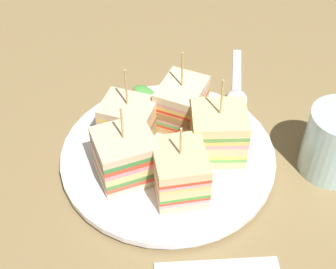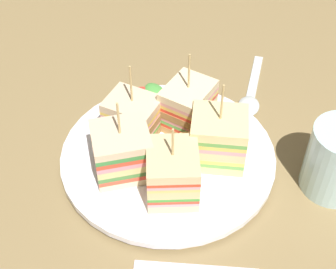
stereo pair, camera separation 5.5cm
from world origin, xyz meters
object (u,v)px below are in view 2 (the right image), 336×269
object	(u,v)px
chip_pile	(178,151)
spoon	(250,100)
plate	(168,156)
sandwich_wedge_3	(169,173)
sandwich_wedge_4	(218,138)
sandwich_wedge_2	(122,152)
sandwich_wedge_0	(188,106)
sandwich_wedge_1	(133,116)

from	to	relation	value
chip_pile	spoon	bearing A→B (deg)	134.56
plate	spoon	bearing A→B (deg)	129.60
sandwich_wedge_3	sandwich_wedge_4	bearing A→B (deg)	-50.00
sandwich_wedge_3	spoon	size ratio (longest dim) A/B	0.68
sandwich_wedge_4	sandwich_wedge_2	bearing A→B (deg)	16.38
sandwich_wedge_2	chip_pile	xyz separation A→B (cm)	(-1.26, 6.25, -1.71)
sandwich_wedge_0	sandwich_wedge_1	xyz separation A→B (cm)	(0.74, -6.55, -0.47)
sandwich_wedge_3	spoon	bearing A→B (deg)	-35.60
sandwich_wedge_4	sandwich_wedge_3	bearing A→B (deg)	48.45
sandwich_wedge_1	sandwich_wedge_3	bearing A→B (deg)	-39.78
sandwich_wedge_0	chip_pile	bearing A→B (deg)	19.65
sandwich_wedge_1	plate	bearing A→B (deg)	-16.66
sandwich_wedge_0	plate	bearing A→B (deg)	6.89
sandwich_wedge_1	chip_pile	distance (cm)	7.03
sandwich_wedge_0	sandwich_wedge_2	size ratio (longest dim) A/B	1.04
sandwich_wedge_2	sandwich_wedge_3	distance (cm)	5.96
sandwich_wedge_1	sandwich_wedge_4	world-z (taller)	sandwich_wedge_4
sandwich_wedge_2	chip_pile	distance (cm)	6.60
plate	sandwich_wedge_1	xyz separation A→B (cm)	(-4.14, -3.78, 2.95)
spoon	sandwich_wedge_2	bearing A→B (deg)	-35.97
sandwich_wedge_0	spoon	size ratio (longest dim) A/B	0.75
plate	sandwich_wedge_4	distance (cm)	6.69
sandwich_wedge_4	spoon	xyz separation A→B (cm)	(-10.93, 6.34, -4.14)
sandwich_wedge_1	chip_pile	world-z (taller)	sandwich_wedge_1
sandwich_wedge_3	spoon	xyz separation A→B (cm)	(-15.38, 12.21, -3.94)
sandwich_wedge_2	sandwich_wedge_3	size ratio (longest dim) A/B	1.06
sandwich_wedge_3	sandwich_wedge_4	size ratio (longest dim) A/B	0.87
sandwich_wedge_1	sandwich_wedge_2	distance (cm)	6.43
sandwich_wedge_0	chip_pile	distance (cm)	6.20
sandwich_wedge_2	sandwich_wedge_3	xyz separation A→B (cm)	(3.49, 4.83, -0.02)
sandwich_wedge_0	spoon	bearing A→B (deg)	154.95
sandwich_wedge_3	chip_pile	xyz separation A→B (cm)	(-4.76, 1.42, -1.69)
sandwich_wedge_2	spoon	size ratio (longest dim) A/B	0.72
sandwich_wedge_0	sandwich_wedge_2	xyz separation A→B (cm)	(6.98, -7.98, 0.05)
sandwich_wedge_0	sandwich_wedge_2	world-z (taller)	sandwich_wedge_0
sandwich_wedge_4	spoon	distance (cm)	13.30
sandwich_wedge_1	spoon	bearing A→B (deg)	50.84
sandwich_wedge_2	spoon	distance (cm)	21.15
plate	sandwich_wedge_4	bearing A→B (deg)	78.19
sandwich_wedge_3	sandwich_wedge_4	distance (cm)	7.37
plate	sandwich_wedge_2	world-z (taller)	sandwich_wedge_2
sandwich_wedge_0	sandwich_wedge_4	world-z (taller)	sandwich_wedge_4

